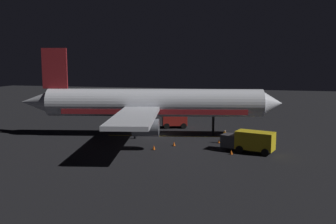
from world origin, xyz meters
TOP-DOWN VIEW (x-y plane):
  - ground_plane at (0.00, 0.00)m, footprint 180.00×180.00m
  - apron_guide_stripe at (-0.28, 4.00)m, footprint 3.85×21.30m
  - airliner at (0.12, -0.61)m, footprint 35.72×37.65m
  - baggage_truck at (7.04, 13.75)m, footprint 3.71×6.47m
  - catering_truck at (-6.65, 0.87)m, footprint 3.67×6.03m
  - ground_crew_worker at (2.82, 10.38)m, footprint 0.40×0.40m
  - traffic_cone_near_left at (2.87, 9.63)m, footprint 0.50×0.50m
  - traffic_cone_near_right at (8.51, 2.34)m, footprint 0.50×0.50m
  - traffic_cone_under_wing at (5.91, 4.26)m, footprint 0.50×0.50m
  - traffic_cone_far at (8.56, 11.69)m, footprint 0.50×0.50m

SIDE VIEW (x-z plane):
  - ground_plane at x=0.00m, z-range -0.20..0.00m
  - apron_guide_stripe at x=-0.28m, z-range 0.00..0.01m
  - traffic_cone_near_left at x=2.87m, z-range -0.03..0.52m
  - traffic_cone_near_right at x=8.51m, z-range -0.03..0.52m
  - traffic_cone_under_wing at x=5.91m, z-range -0.03..0.52m
  - traffic_cone_far at x=8.56m, z-range -0.03..0.52m
  - ground_crew_worker at x=2.82m, z-range 0.02..1.76m
  - catering_truck at x=-6.65m, z-range 0.02..2.48m
  - baggage_truck at x=7.04m, z-range 0.03..2.59m
  - airliner at x=0.12m, z-range -1.68..10.88m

